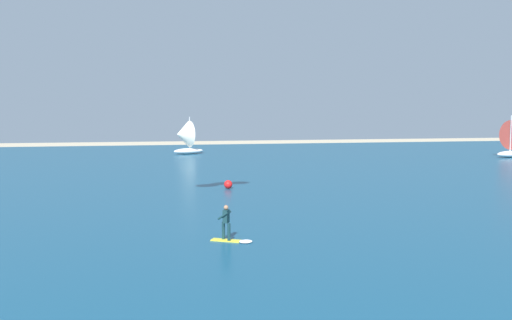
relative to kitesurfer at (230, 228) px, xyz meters
name	(u,v)px	position (x,y,z in m)	size (l,w,h in m)	color
ocean	(200,170)	(2.48, 32.93, -0.65)	(160.00, 90.00, 0.10)	navy
kitesurfer	(230,228)	(0.00, 0.00, 0.00)	(1.98, 1.46, 1.67)	yellow
sailboat_mid_left	(184,137)	(2.81, 54.43, 1.84)	(4.75, 4.21, 5.34)	white
marker_buoy	(228,184)	(2.89, 17.54, -0.27)	(0.66, 0.66, 0.66)	red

